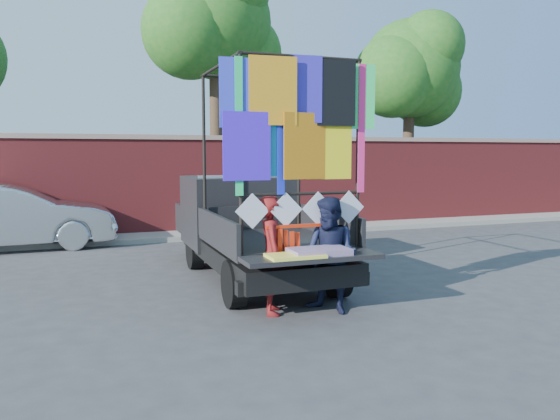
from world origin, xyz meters
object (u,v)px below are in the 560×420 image
object	(u,v)px
woman	(272,255)
man	(331,255)
pickup_truck	(245,225)
sedan	(11,217)

from	to	relation	value
woman	man	xyz separation A→B (m)	(0.76, -0.23, -0.01)
pickup_truck	sedan	xyz separation A→B (m)	(-4.22, 4.03, -0.14)
pickup_truck	woman	bearing A→B (deg)	-98.53
sedan	woman	size ratio (longest dim) A/B	2.78
pickup_truck	woman	xyz separation A→B (m)	(-0.39, -2.57, -0.07)
woman	pickup_truck	bearing A→B (deg)	5.71
man	woman	bearing A→B (deg)	-141.13
pickup_truck	woman	size ratio (longest dim) A/B	3.41
sedan	man	size ratio (longest dim) A/B	2.82
pickup_truck	sedan	bearing A→B (deg)	136.33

